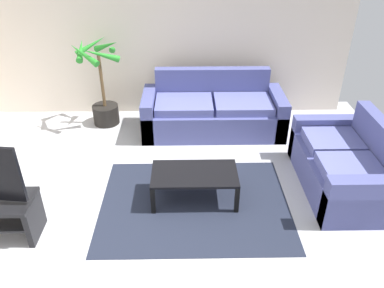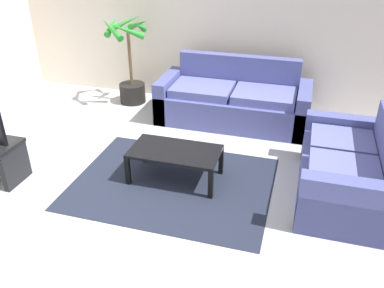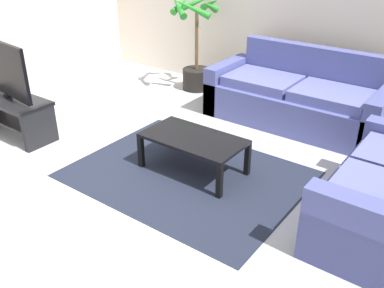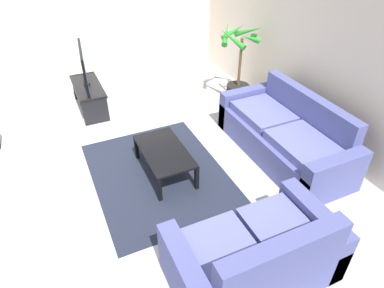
% 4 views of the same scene
% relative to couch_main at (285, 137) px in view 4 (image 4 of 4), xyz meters
% --- Properties ---
extents(ground_plane, '(6.60, 6.60, 0.00)m').
position_rel_couch_main_xyz_m(ground_plane, '(-0.77, -2.28, -0.30)').
color(ground_plane, '#B2B2B7').
extents(wall_back, '(6.00, 0.06, 2.70)m').
position_rel_couch_main_xyz_m(wall_back, '(-0.77, 0.72, 1.05)').
color(wall_back, beige).
rests_on(wall_back, ground).
extents(wall_left, '(0.06, 6.00, 2.70)m').
position_rel_couch_main_xyz_m(wall_left, '(-3.77, -2.28, 1.05)').
color(wall_left, beige).
rests_on(wall_left, ground).
extents(couch_main, '(2.15, 0.90, 0.90)m').
position_rel_couch_main_xyz_m(couch_main, '(0.00, 0.00, 0.00)').
color(couch_main, '#4C518C').
rests_on(couch_main, ground).
extents(couch_loveseat, '(0.90, 1.58, 0.90)m').
position_rel_couch_main_xyz_m(couch_loveseat, '(1.51, -1.51, -0.00)').
color(couch_loveseat, '#4C518C').
rests_on(couch_loveseat, ground).
extents(tv_stand, '(1.10, 0.45, 0.46)m').
position_rel_couch_main_xyz_m(tv_stand, '(-2.53, -2.29, 0.00)').
color(tv_stand, black).
rests_on(tv_stand, ground).
extents(tv, '(1.08, 0.17, 0.65)m').
position_rel_couch_main_xyz_m(tv, '(-2.53, -2.28, 0.50)').
color(tv, black).
rests_on(tv, tv_stand).
extents(coffee_table, '(1.00, 0.55, 0.38)m').
position_rel_couch_main_xyz_m(coffee_table, '(-0.33, -1.71, 0.03)').
color(coffee_table, black).
rests_on(coffee_table, ground).
extents(area_rug, '(2.20, 1.70, 0.01)m').
position_rel_couch_main_xyz_m(area_rug, '(-0.33, -1.81, -0.30)').
color(area_rug, '#1E2333').
rests_on(area_rug, ground).
extents(potted_palm, '(0.77, 0.82, 1.37)m').
position_rel_couch_main_xyz_m(potted_palm, '(-1.73, 0.26, 0.24)').
color(potted_palm, black).
rests_on(potted_palm, ground).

